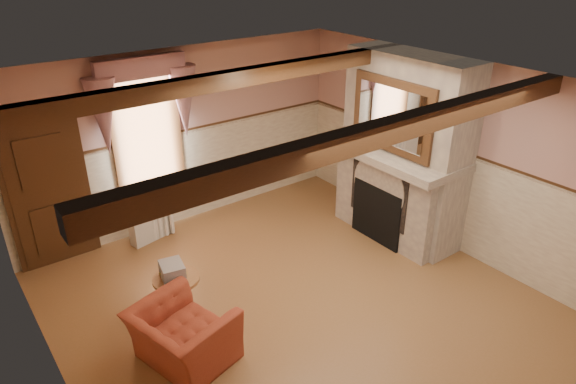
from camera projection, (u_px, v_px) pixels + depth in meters
floor at (301, 307)px, 6.51m from camera, size 5.50×6.00×0.01m
ceiling at (304, 90)px, 5.27m from camera, size 5.50×6.00×0.01m
wall_back at (184, 138)px, 8.04m from camera, size 5.50×0.02×2.80m
wall_front at (557, 366)px, 3.74m from camera, size 5.50×0.02×2.80m
wall_left at (51, 301)px, 4.41m from camera, size 0.02×6.00×2.80m
wall_right at (452, 156)px, 7.37m from camera, size 0.02×6.00×2.80m
wainscot at (301, 257)px, 6.18m from camera, size 5.50×6.00×1.50m
chair_rail at (302, 202)px, 5.85m from camera, size 5.50×6.00×0.08m
firebox at (380, 213)px, 7.82m from camera, size 0.20×0.95×0.90m
armchair at (183, 336)px, 5.56m from camera, size 1.12×1.21×0.66m
side_table at (178, 296)px, 6.27m from camera, size 0.65×0.65×0.55m
book_stack at (172, 271)px, 6.10m from camera, size 0.32×0.36×0.20m
radiator at (151, 221)px, 7.88m from camera, size 0.72×0.33×0.60m
bowl at (406, 150)px, 7.38m from camera, size 0.38×0.38×0.09m
mantel_clock at (361, 130)px, 8.01m from camera, size 0.14×0.24×0.20m
oil_lamp at (366, 129)px, 7.93m from camera, size 0.11×0.11×0.28m
candle_red at (435, 159)px, 6.99m from camera, size 0.06×0.06×0.16m
jar_yellow at (420, 155)px, 7.19m from camera, size 0.06×0.06×0.12m
fireplace at (405, 148)px, 7.63m from camera, size 0.85×2.00×2.80m
mantel at (396, 154)px, 7.55m from camera, size 1.05×2.05×0.12m
overmantel_mirror at (391, 116)px, 7.18m from camera, size 0.06×1.44×1.04m
door at (49, 195)px, 7.02m from camera, size 1.10×0.10×2.10m
window at (146, 131)px, 7.59m from camera, size 1.06×0.08×2.02m
window_drapes at (144, 92)px, 7.26m from camera, size 1.30×0.14×1.40m
ceiling_beam_front at (389, 130)px, 4.45m from camera, size 5.50×0.18×0.20m
ceiling_beam_back at (242, 77)px, 6.18m from camera, size 5.50×0.18×0.20m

